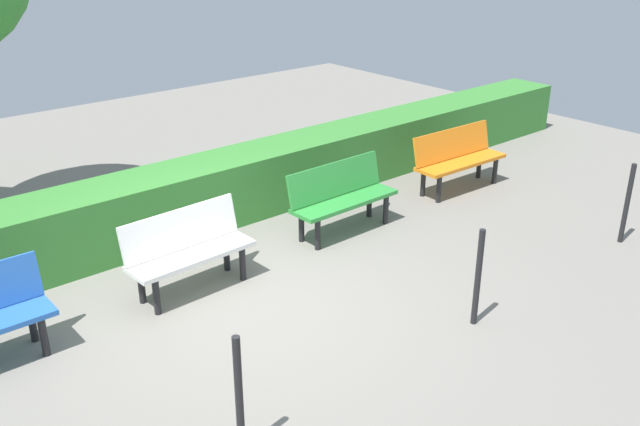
{
  "coord_description": "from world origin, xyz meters",
  "views": [
    {
      "loc": [
        3.38,
        5.19,
        3.66
      ],
      "look_at": [
        -1.29,
        -0.32,
        0.55
      ],
      "focal_mm": 38.94,
      "sensor_mm": 36.0,
      "label": 1
    }
  ],
  "objects": [
    {
      "name": "hedge_row",
      "position": [
        -0.97,
        -1.98,
        0.41
      ],
      "size": [
        13.79,
        0.8,
        0.82
      ],
      "primitive_type": "cube",
      "color": "#387F33",
      "rests_on": "ground_plane"
    },
    {
      "name": "railing_post_near",
      "position": [
        -4.33,
        1.74,
        0.5
      ],
      "size": [
        0.06,
        0.06,
        1.0
      ],
      "primitive_type": "cylinder",
      "color": "black",
      "rests_on": "ground_plane"
    },
    {
      "name": "bench_white",
      "position": [
        0.24,
        -0.64,
        0.48
      ],
      "size": [
        1.37,
        0.51,
        0.86
      ],
      "rotation": [
        0.0,
        0.0,
        0.04
      ],
      "color": "white",
      "rests_on": "ground_plane"
    },
    {
      "name": "bench_green",
      "position": [
        -1.96,
        -0.71,
        0.48
      ],
      "size": [
        1.46,
        0.48,
        0.86
      ],
      "rotation": [
        0.0,
        0.0,
        0.01
      ],
      "color": "#2D8C38",
      "rests_on": "ground_plane"
    },
    {
      "name": "ground_plane",
      "position": [
        0.0,
        0.0,
        0.0
      ],
      "size": [
        17.79,
        17.79,
        0.0
      ],
      "primitive_type": "plane",
      "color": "gray"
    },
    {
      "name": "bench_orange",
      "position": [
        -4.21,
        -0.73,
        0.48
      ],
      "size": [
        1.52,
        0.53,
        0.86
      ],
      "rotation": [
        0.0,
        0.0,
        -0.04
      ],
      "color": "orange",
      "rests_on": "ground_plane"
    },
    {
      "name": "railing_post_mid",
      "position": [
        -1.5,
        1.74,
        0.5
      ],
      "size": [
        0.06,
        0.06,
        1.0
      ],
      "primitive_type": "cylinder",
      "color": "black",
      "rests_on": "ground_plane"
    },
    {
      "name": "railing_post_far",
      "position": [
        1.22,
        1.74,
        0.5
      ],
      "size": [
        0.06,
        0.06,
        1.0
      ],
      "primitive_type": "cylinder",
      "color": "black",
      "rests_on": "ground_plane"
    }
  ]
}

